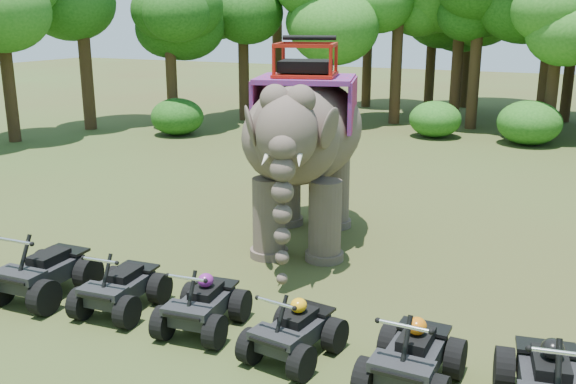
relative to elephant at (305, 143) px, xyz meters
name	(u,v)px	position (x,y,z in m)	size (l,w,h in m)	color
ground	(260,306)	(0.75, -3.66, -2.37)	(110.00, 110.00, 0.00)	#47381E
elephant	(305,143)	(0.00, 0.00, 0.00)	(2.48, 5.63, 4.73)	#4D3F38
atv_0	(43,263)	(-3.17, -5.04, -1.68)	(1.34, 1.84, 1.36)	black
atv_1	(120,280)	(-1.45, -4.89, -1.76)	(1.19, 1.63, 1.21)	black
atv_2	(202,297)	(0.28, -4.87, -1.77)	(1.17, 1.61, 1.19)	black
atv_3	(294,323)	(2.07, -5.03, -1.79)	(1.14, 1.56, 1.16)	black
atv_4	(413,348)	(3.97, -5.09, -1.73)	(1.25, 1.71, 1.27)	black
atv_5	(552,374)	(5.81, -5.08, -1.69)	(1.34, 1.83, 1.36)	black
tree_0	(476,49)	(0.75, 17.77, 1.35)	(5.20, 5.20, 7.42)	#195114
tree_1	(555,59)	(4.25, 16.51, 1.06)	(4.80, 4.80, 6.86)	#195114
tree_27	(6,59)	(-16.27, 6.11, 1.10)	(4.85, 4.85, 6.94)	#195114
tree_28	(83,33)	(-15.51, 9.92, 2.07)	(6.20, 6.20, 8.86)	#195114
tree_29	(170,54)	(-12.09, 11.81, 1.13)	(4.89, 4.89, 6.99)	#195114
tree_30	(243,43)	(-10.28, 15.49, 1.49)	(5.39, 5.39, 7.70)	#195114
tree_31	(320,50)	(-6.19, 15.66, 1.24)	(5.05, 5.05, 7.22)	#195114
tree_32	(397,41)	(-2.98, 17.69, 1.65)	(5.62, 5.62, 8.04)	#195114
tree_33	(459,42)	(-0.34, 19.13, 1.57)	(5.51, 5.51, 7.87)	#195114
tree_34	(470,14)	(-0.98, 25.24, 2.91)	(7.38, 7.38, 10.54)	#195114
tree_37	(572,48)	(4.66, 21.92, 1.28)	(5.10, 5.10, 7.29)	#195114
tree_39	(432,42)	(-2.48, 22.70, 1.43)	(5.32, 5.32, 7.59)	#195114
tree_41	(368,36)	(-6.22, 22.89, 1.67)	(5.65, 5.65, 8.08)	#195114
tree_42	(548,44)	(3.78, 18.55, 1.58)	(5.52, 5.52, 7.89)	#195114
tree_43	(277,37)	(-10.21, 19.18, 1.71)	(5.71, 5.71, 8.16)	#195114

